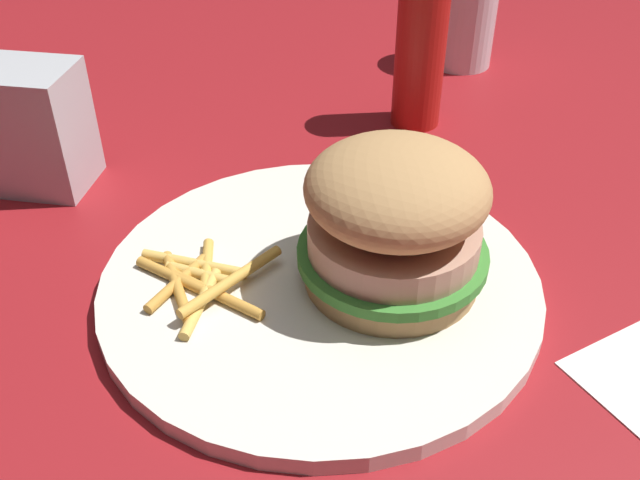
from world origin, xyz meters
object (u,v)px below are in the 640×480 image
Objects in this scene: ketchup_bottle at (420,50)px; sandwich at (395,219)px; plate at (320,284)px; fries_pile at (198,281)px; drink_glass at (464,21)px; napkin_dispenser at (25,127)px.

sandwich is at bearing 126.56° from ketchup_bottle.
plate is 2.75× the size of fries_pile.
fries_pile is 1.05× the size of drink_glass.
drink_glass is 0.15m from ketchup_bottle.
plate is 0.08m from fries_pile.
fries_pile is at bearing 50.14° from sandwich.
ketchup_bottle is at bearing -152.45° from napkin_dispenser.
ketchup_bottle is at bearing -63.71° from plate.
sandwich is at bearing -129.86° from fries_pile.
plate is 0.27m from napkin_dispenser.
drink_glass is (0.17, -0.37, 0.04)m from plate.
napkin_dispenser is (0.21, 0.01, 0.03)m from fries_pile.
sandwich is 0.31m from napkin_dispenser.
fries_pile is 0.45m from drink_glass.
plate is 0.40m from drink_glass.
drink_glass reaches higher than plate.
ketchup_bottle is at bearing -53.44° from sandwich.
drink_glass is 0.71× the size of ketchup_bottle.
ketchup_bottle is (0.07, -0.29, 0.05)m from fries_pile.
sandwich is at bearing -135.24° from plate.
ketchup_bottle is (0.11, -0.23, 0.06)m from plate.
sandwich is at bearing 162.78° from napkin_dispenser.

